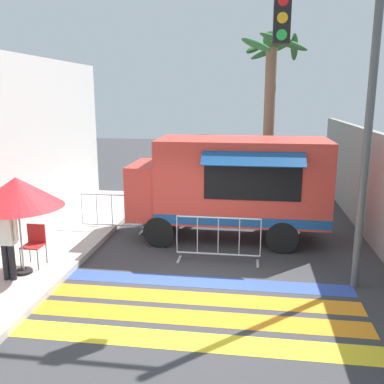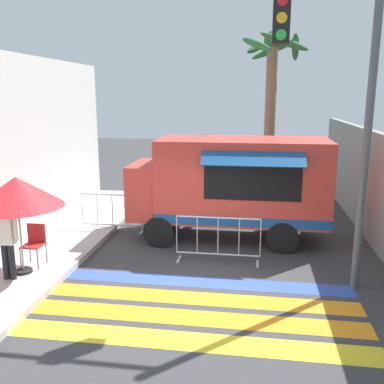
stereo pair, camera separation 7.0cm
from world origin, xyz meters
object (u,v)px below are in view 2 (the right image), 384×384
food_truck (227,182)px  vendor_person (6,237)px  traffic_signal_pole (316,75)px  palm_tree (272,91)px  folding_chair (35,241)px  barricade_side (112,213)px  patio_umbrella (17,192)px  barricade_front (218,240)px

food_truck → vendor_person: bearing=-139.3°
traffic_signal_pole → vendor_person: bearing=-170.8°
palm_tree → food_truck: bearing=-108.1°
food_truck → vendor_person: 5.71m
traffic_signal_pole → palm_tree: bearing=95.4°
traffic_signal_pole → folding_chair: size_ratio=6.69×
food_truck → barricade_side: (-3.35, 0.12, -1.06)m
folding_chair → food_truck: bearing=47.5°
patio_umbrella → barricade_side: size_ratio=1.14×
patio_umbrella → food_truck: bearing=38.7°
food_truck → palm_tree: size_ratio=0.88×
folding_chair → barricade_side: size_ratio=0.50×
folding_chair → vendor_person: size_ratio=0.57×
food_truck → folding_chair: bearing=-145.5°
barricade_front → barricade_side: (-3.26, 1.92, -0.00)m
vendor_person → barricade_front: (4.23, 1.91, -0.52)m
folding_chair → barricade_front: bearing=27.7°
folding_chair → barricade_front: 4.23m
patio_umbrella → traffic_signal_pole: bearing=6.0°
folding_chair → palm_tree: palm_tree is taller
barricade_side → palm_tree: (4.56, 3.61, 3.50)m
folding_chair → vendor_person: 0.93m
barricade_front → palm_tree: (1.30, 5.52, 3.49)m
barricade_side → palm_tree: 6.79m
traffic_signal_pole → barricade_side: (-5.18, 2.84, -3.75)m
traffic_signal_pole → palm_tree: 6.48m
traffic_signal_pole → barricade_side: traffic_signal_pole is taller
barricade_side → patio_umbrella: bearing=-103.8°
barricade_side → palm_tree: bearing=38.3°
patio_umbrella → folding_chair: 1.33m
barricade_front → palm_tree: size_ratio=0.34×
folding_chair → barricade_side: 3.10m
vendor_person → palm_tree: palm_tree is taller
food_truck → barricade_front: size_ratio=2.63×
food_truck → traffic_signal_pole: bearing=-56.1°
folding_chair → traffic_signal_pole: bearing=14.4°
patio_umbrella → palm_tree: (5.42, 7.08, 2.11)m
traffic_signal_pole → patio_umbrella: bearing=-174.0°
patio_umbrella → vendor_person: patio_umbrella is taller
vendor_person → barricade_front: size_ratio=0.82×
traffic_signal_pole → folding_chair: (-6.00, -0.15, -3.59)m
food_truck → traffic_signal_pole: (1.83, -2.72, 2.69)m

